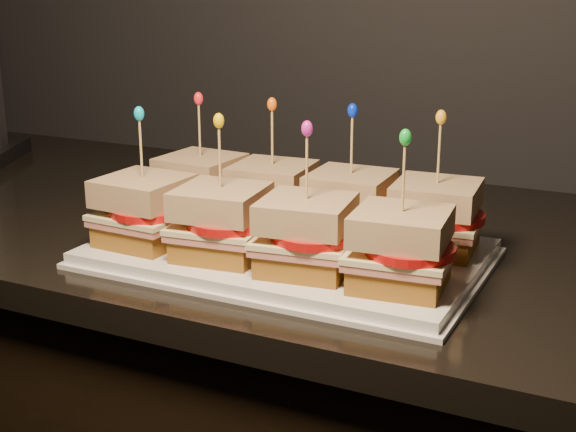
% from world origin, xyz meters
% --- Properties ---
extents(granite_slab, '(2.44, 0.67, 0.03)m').
position_xyz_m(granite_slab, '(0.75, 1.67, 0.91)').
color(granite_slab, black).
rests_on(granite_slab, cabinet).
extents(platter, '(0.44, 0.27, 0.02)m').
position_xyz_m(platter, '(1.00, 1.54, 0.94)').
color(platter, white).
rests_on(platter, granite_slab).
extents(platter_rim, '(0.45, 0.28, 0.01)m').
position_xyz_m(platter_rim, '(1.00, 1.54, 0.93)').
color(platter_rim, white).
rests_on(platter_rim, granite_slab).
extents(sandwich_0_bread_bot, '(0.10, 0.10, 0.03)m').
position_xyz_m(sandwich_0_bread_bot, '(0.84, 1.60, 0.96)').
color(sandwich_0_bread_bot, '#5D3911').
rests_on(sandwich_0_bread_bot, platter).
extents(sandwich_0_ham, '(0.11, 0.10, 0.01)m').
position_xyz_m(sandwich_0_ham, '(0.84, 1.60, 0.98)').
color(sandwich_0_ham, '#BC635B').
rests_on(sandwich_0_ham, sandwich_0_bread_bot).
extents(sandwich_0_cheese, '(0.11, 0.10, 0.01)m').
position_xyz_m(sandwich_0_cheese, '(0.84, 1.60, 0.98)').
color(sandwich_0_cheese, '#F2E8A8').
rests_on(sandwich_0_cheese, sandwich_0_ham).
extents(sandwich_0_tomato, '(0.09, 0.09, 0.01)m').
position_xyz_m(sandwich_0_tomato, '(0.85, 1.59, 0.99)').
color(sandwich_0_tomato, red).
rests_on(sandwich_0_tomato, sandwich_0_cheese).
extents(sandwich_0_bread_top, '(0.10, 0.10, 0.03)m').
position_xyz_m(sandwich_0_bread_top, '(0.84, 1.60, 1.01)').
color(sandwich_0_bread_top, brown).
rests_on(sandwich_0_bread_top, sandwich_0_tomato).
extents(sandwich_0_pick, '(0.00, 0.00, 0.09)m').
position_xyz_m(sandwich_0_pick, '(0.84, 1.60, 1.06)').
color(sandwich_0_pick, tan).
rests_on(sandwich_0_pick, sandwich_0_bread_top).
extents(sandwich_0_frill, '(0.01, 0.01, 0.02)m').
position_xyz_m(sandwich_0_frill, '(0.84, 1.60, 1.10)').
color(sandwich_0_frill, red).
rests_on(sandwich_0_frill, sandwich_0_pick).
extents(sandwich_1_bread_bot, '(0.10, 0.10, 0.03)m').
position_xyz_m(sandwich_1_bread_bot, '(0.95, 1.60, 0.96)').
color(sandwich_1_bread_bot, '#5D3911').
rests_on(sandwich_1_bread_bot, platter).
extents(sandwich_1_ham, '(0.11, 0.10, 0.01)m').
position_xyz_m(sandwich_1_ham, '(0.95, 1.60, 0.98)').
color(sandwich_1_ham, '#BC635B').
rests_on(sandwich_1_ham, sandwich_1_bread_bot).
extents(sandwich_1_cheese, '(0.11, 0.11, 0.01)m').
position_xyz_m(sandwich_1_cheese, '(0.95, 1.60, 0.98)').
color(sandwich_1_cheese, '#F2E8A8').
rests_on(sandwich_1_cheese, sandwich_1_ham).
extents(sandwich_1_tomato, '(0.09, 0.09, 0.01)m').
position_xyz_m(sandwich_1_tomato, '(0.96, 1.59, 0.99)').
color(sandwich_1_tomato, red).
rests_on(sandwich_1_tomato, sandwich_1_cheese).
extents(sandwich_1_bread_top, '(0.10, 0.10, 0.03)m').
position_xyz_m(sandwich_1_bread_top, '(0.95, 1.60, 1.01)').
color(sandwich_1_bread_top, brown).
rests_on(sandwich_1_bread_top, sandwich_1_tomato).
extents(sandwich_1_pick, '(0.00, 0.00, 0.09)m').
position_xyz_m(sandwich_1_pick, '(0.95, 1.60, 1.06)').
color(sandwich_1_pick, tan).
rests_on(sandwich_1_pick, sandwich_1_bread_top).
extents(sandwich_1_frill, '(0.01, 0.01, 0.02)m').
position_xyz_m(sandwich_1_frill, '(0.95, 1.60, 1.10)').
color(sandwich_1_frill, '#F65F0B').
rests_on(sandwich_1_frill, sandwich_1_pick).
extents(sandwich_2_bread_bot, '(0.09, 0.09, 0.03)m').
position_xyz_m(sandwich_2_bread_bot, '(1.05, 1.60, 0.96)').
color(sandwich_2_bread_bot, '#5D3911').
rests_on(sandwich_2_bread_bot, platter).
extents(sandwich_2_ham, '(0.10, 0.10, 0.01)m').
position_xyz_m(sandwich_2_ham, '(1.05, 1.60, 0.98)').
color(sandwich_2_ham, '#BC635B').
rests_on(sandwich_2_ham, sandwich_2_bread_bot).
extents(sandwich_2_cheese, '(0.11, 0.10, 0.01)m').
position_xyz_m(sandwich_2_cheese, '(1.05, 1.60, 0.98)').
color(sandwich_2_cheese, '#F2E8A8').
rests_on(sandwich_2_cheese, sandwich_2_ham).
extents(sandwich_2_tomato, '(0.09, 0.09, 0.01)m').
position_xyz_m(sandwich_2_tomato, '(1.06, 1.59, 0.99)').
color(sandwich_2_tomato, red).
rests_on(sandwich_2_tomato, sandwich_2_cheese).
extents(sandwich_2_bread_top, '(0.10, 0.10, 0.03)m').
position_xyz_m(sandwich_2_bread_top, '(1.05, 1.60, 1.01)').
color(sandwich_2_bread_top, brown).
rests_on(sandwich_2_bread_top, sandwich_2_tomato).
extents(sandwich_2_pick, '(0.00, 0.00, 0.09)m').
position_xyz_m(sandwich_2_pick, '(1.05, 1.60, 1.06)').
color(sandwich_2_pick, tan).
rests_on(sandwich_2_pick, sandwich_2_bread_top).
extents(sandwich_2_frill, '(0.01, 0.01, 0.02)m').
position_xyz_m(sandwich_2_frill, '(1.05, 1.60, 1.10)').
color(sandwich_2_frill, '#0624D2').
rests_on(sandwich_2_frill, sandwich_2_pick).
extents(sandwich_3_bread_bot, '(0.10, 0.10, 0.03)m').
position_xyz_m(sandwich_3_bread_bot, '(1.16, 1.60, 0.96)').
color(sandwich_3_bread_bot, '#5D3911').
rests_on(sandwich_3_bread_bot, platter).
extents(sandwich_3_ham, '(0.11, 0.10, 0.01)m').
position_xyz_m(sandwich_3_ham, '(1.16, 1.60, 0.98)').
color(sandwich_3_ham, '#BC635B').
rests_on(sandwich_3_ham, sandwich_3_bread_bot).
extents(sandwich_3_cheese, '(0.11, 0.11, 0.01)m').
position_xyz_m(sandwich_3_cheese, '(1.16, 1.60, 0.98)').
color(sandwich_3_cheese, '#F2E8A8').
rests_on(sandwich_3_cheese, sandwich_3_ham).
extents(sandwich_3_tomato, '(0.09, 0.09, 0.01)m').
position_xyz_m(sandwich_3_tomato, '(1.17, 1.59, 0.99)').
color(sandwich_3_tomato, red).
rests_on(sandwich_3_tomato, sandwich_3_cheese).
extents(sandwich_3_bread_top, '(0.10, 0.10, 0.03)m').
position_xyz_m(sandwich_3_bread_top, '(1.16, 1.60, 1.01)').
color(sandwich_3_bread_top, brown).
rests_on(sandwich_3_bread_top, sandwich_3_tomato).
extents(sandwich_3_pick, '(0.00, 0.00, 0.09)m').
position_xyz_m(sandwich_3_pick, '(1.16, 1.60, 1.06)').
color(sandwich_3_pick, tan).
rests_on(sandwich_3_pick, sandwich_3_bread_top).
extents(sandwich_3_frill, '(0.01, 0.01, 0.02)m').
position_xyz_m(sandwich_3_frill, '(1.16, 1.60, 1.10)').
color(sandwich_3_frill, orange).
rests_on(sandwich_3_frill, sandwich_3_pick).
extents(sandwich_4_bread_bot, '(0.10, 0.10, 0.03)m').
position_xyz_m(sandwich_4_bread_bot, '(0.84, 1.47, 0.96)').
color(sandwich_4_bread_bot, '#5D3911').
rests_on(sandwich_4_bread_bot, platter).
extents(sandwich_4_ham, '(0.10, 0.10, 0.01)m').
position_xyz_m(sandwich_4_ham, '(0.84, 1.47, 0.98)').
color(sandwich_4_ham, '#BC635B').
rests_on(sandwich_4_ham, sandwich_4_bread_bot).
extents(sandwich_4_cheese, '(0.11, 0.10, 0.01)m').
position_xyz_m(sandwich_4_cheese, '(0.84, 1.47, 0.98)').
color(sandwich_4_cheese, '#F2E8A8').
rests_on(sandwich_4_cheese, sandwich_4_ham).
extents(sandwich_4_tomato, '(0.09, 0.09, 0.01)m').
position_xyz_m(sandwich_4_tomato, '(0.85, 1.47, 0.99)').
color(sandwich_4_tomato, red).
rests_on(sandwich_4_tomato, sandwich_4_cheese).
extents(sandwich_4_bread_top, '(0.10, 0.10, 0.03)m').
position_xyz_m(sandwich_4_bread_top, '(0.84, 1.47, 1.01)').
color(sandwich_4_bread_top, brown).
rests_on(sandwich_4_bread_top, sandwich_4_tomato).
extents(sandwich_4_pick, '(0.00, 0.00, 0.09)m').
position_xyz_m(sandwich_4_pick, '(0.84, 1.47, 1.06)').
color(sandwich_4_pick, tan).
rests_on(sandwich_4_pick, sandwich_4_bread_top).
extents(sandwich_4_frill, '(0.01, 0.01, 0.02)m').
position_xyz_m(sandwich_4_frill, '(0.84, 1.47, 1.10)').
color(sandwich_4_frill, '#07ADC9').
rests_on(sandwich_4_frill, sandwich_4_pick).
extents(sandwich_5_bread_bot, '(0.10, 0.10, 0.03)m').
position_xyz_m(sandwich_5_bread_bot, '(0.95, 1.47, 0.96)').
color(sandwich_5_bread_bot, '#5D3911').
rests_on(sandwich_5_bread_bot, platter).
extents(sandwich_5_ham, '(0.11, 0.11, 0.01)m').
position_xyz_m(sandwich_5_ham, '(0.95, 1.47, 0.98)').
color(sandwich_5_ham, '#BC635B').
rests_on(sandwich_5_ham, sandwich_5_bread_bot).
extents(sandwich_5_cheese, '(0.11, 0.11, 0.01)m').
position_xyz_m(sandwich_5_cheese, '(0.95, 1.47, 0.98)').
color(sandwich_5_cheese, '#F2E8A8').
rests_on(sandwich_5_cheese, sandwich_5_ham).
extents(sandwich_5_tomato, '(0.09, 0.09, 0.01)m').
position_xyz_m(sandwich_5_tomato, '(0.96, 1.47, 0.99)').
color(sandwich_5_tomato, red).
rests_on(sandwich_5_tomato, sandwich_5_cheese).
extents(sandwich_5_bread_top, '(0.10, 0.10, 0.03)m').
position_xyz_m(sandwich_5_bread_top, '(0.95, 1.47, 1.01)').
color(sandwich_5_bread_top, brown).
rests_on(sandwich_5_bread_top, sandwich_5_tomato).
extents(sandwich_5_pick, '(0.00, 0.00, 0.09)m').
position_xyz_m(sandwich_5_pick, '(0.95, 1.47, 1.06)').
color(sandwich_5_pick, tan).
rests_on(sandwich_5_pick, sandwich_5_bread_top).
extents(sandwich_5_frill, '(0.01, 0.01, 0.02)m').
position_xyz_m(sandwich_5_frill, '(0.95, 1.47, 1.10)').
color(sandwich_5_frill, '#F2BE01').
rests_on(sandwich_5_frill, sandwich_5_pick).
extents(sandwich_6_bread_bot, '(0.10, 0.10, 0.03)m').
position_xyz_m(sandwich_6_bread_bot, '(1.05, 1.47, 0.96)').
color(sandwich_6_bread_bot, '#5D3911').
rests_on(sandwich_6_bread_bot, platter).
extents(sandwich_6_ham, '(0.11, 0.11, 0.01)m').
position_xyz_m(sandwich_6_ham, '(1.05, 1.47, 0.98)').
color(sandwich_6_ham, '#BC635B').
rests_on(sandwich_6_ham, sandwich_6_bread_bot).
extents(sandwich_6_cheese, '(0.11, 0.11, 0.01)m').
position_xyz_m(sandwich_6_cheese, '(1.05, 1.47, 0.98)').
color(sandwich_6_cheese, '#F2E8A8').
rests_on(sandwich_6_cheese, sandwich_6_ham).
extents(sandwich_6_tomato, '(0.09, 0.09, 0.01)m').
position_xyz_m(sandwich_6_tomato, '(1.06, 1.47, 0.99)').
color(sandwich_6_tomato, red).
rests_on(sandwich_6_tomato, sandwich_6_cheese).
extents(sandwich_6_bread_top, '(0.10, 0.10, 0.03)m').
position_xyz_m(sandwich_6_bread_top, '(1.05, 1.47, 1.01)').
color(sandwich_6_bread_top, brown).
rests_on(sandwich_6_bread_top, sandwich_6_tomato).
extents(sandwich_6_pick, '(0.00, 0.00, 0.09)m').
position_xyz_m(sandwich_6_pick, '(1.05, 1.47, 1.06)').
color(sandwich_6_pick, tan).
rests_on(sandwich_6_pick, sandwich_6_bread_top).
extents(sandwich_6_frill, '(0.01, 0.01, 0.02)m').
position_xyz_m(sandwich_6_frill, '(1.05, 1.47, 1.10)').
color(sandwich_6_frill, '#C61F97').
rests_on(sandwich_6_frill, sandwich_6_pick).
extents(sandwich_7_bread_bot, '(0.10, 0.10, 0.03)m').
position_xyz_m(sandwich_7_bread_bot, '(1.16, 1.47, 0.96)').
color(sandwich_7_bread_bot, '#5D3911').
rests_on(sandwich_7_bread_bot, platter).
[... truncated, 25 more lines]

